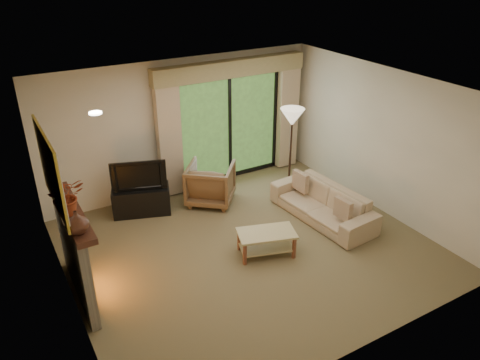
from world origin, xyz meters
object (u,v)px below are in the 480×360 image
coffee_table (266,243)px  media_console (142,200)px  sofa (323,204)px  armchair (210,183)px

coffee_table → media_console: bearing=137.2°
sofa → media_console: bearing=-128.0°
media_console → sofa: bearing=-14.4°
sofa → armchair: bearing=-141.2°
armchair → coffee_table: 1.97m
media_console → armchair: armchair is taller
sofa → coffee_table: bearing=-78.4°
sofa → coffee_table: 1.53m
armchair → sofa: size_ratio=0.42×
armchair → media_console: bearing=27.8°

